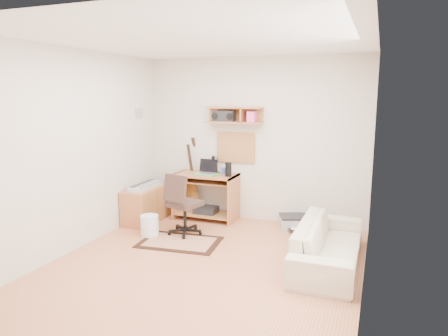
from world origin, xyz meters
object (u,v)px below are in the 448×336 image
at_px(printer, 295,222).
at_px(cabinet, 146,204).
at_px(desk, 206,197).
at_px(sofa, 329,236).
at_px(task_chair, 185,204).

bearing_deg(printer, cabinet, 170.57).
distance_m(desk, cabinet, 0.97).
bearing_deg(printer, sofa, -84.38).
bearing_deg(sofa, task_chair, 80.39).
bearing_deg(printer, desk, 160.66).
height_order(desk, sofa, desk).
xyz_separation_m(task_chair, cabinet, (-0.87, 0.36, -0.19)).
xyz_separation_m(task_chair, sofa, (2.09, -0.35, -0.11)).
relative_size(task_chair, sofa, 0.52).
height_order(cabinet, sofa, sofa).
bearing_deg(printer, task_chair, -170.83).
relative_size(printer, sofa, 0.27).
distance_m(printer, sofa, 1.41).
bearing_deg(cabinet, printer, 12.41).
xyz_separation_m(desk, printer, (1.47, 0.06, -0.29)).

